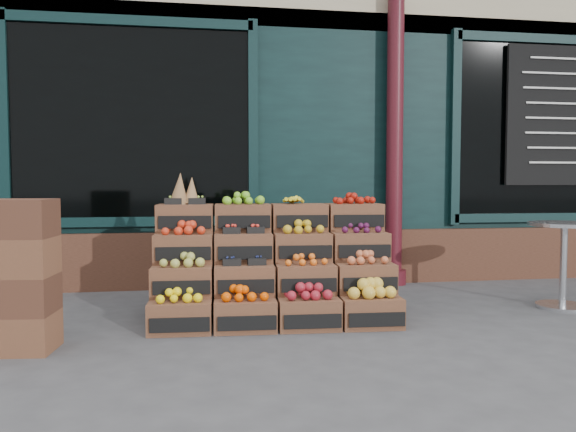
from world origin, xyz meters
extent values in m
plane|color=#424245|center=(0.00, 0.00, 0.00)|extent=(60.00, 60.00, 0.00)
cube|color=black|center=(0.00, 5.20, 2.40)|extent=(12.00, 6.00, 4.80)
cube|color=black|center=(0.00, 2.25, 1.50)|extent=(12.00, 0.12, 3.00)
cube|color=#4B2B1E|center=(0.00, 2.18, 0.30)|extent=(12.00, 0.18, 0.60)
cube|color=black|center=(-1.60, 2.18, 1.75)|extent=(2.40, 0.06, 2.00)
cube|color=black|center=(3.20, 2.18, 1.75)|extent=(2.40, 0.06, 2.00)
cylinder|color=#451018|center=(1.20, 2.05, 1.60)|extent=(0.18, 0.18, 3.20)
cube|color=black|center=(3.20, 2.10, 1.90)|extent=(1.30, 0.04, 1.60)
cube|color=brown|center=(-1.07, 0.38, 0.12)|extent=(0.49, 0.35, 0.24)
cube|color=black|center=(-1.08, 0.21, 0.09)|extent=(0.43, 0.04, 0.11)
cube|color=yellow|center=(-1.07, 0.38, 0.27)|extent=(0.39, 0.27, 0.08)
cube|color=brown|center=(-0.59, 0.36, 0.12)|extent=(0.49, 0.35, 0.24)
cube|color=black|center=(-0.59, 0.18, 0.09)|extent=(0.43, 0.04, 0.11)
cube|color=#E74900|center=(-0.59, 0.36, 0.28)|extent=(0.39, 0.27, 0.08)
cube|color=brown|center=(-0.10, 0.33, 0.12)|extent=(0.49, 0.35, 0.24)
cube|color=black|center=(-0.11, 0.16, 0.09)|extent=(0.43, 0.04, 0.11)
cube|color=maroon|center=(-0.10, 0.33, 0.28)|extent=(0.39, 0.27, 0.09)
cube|color=brown|center=(0.39, 0.31, 0.12)|extent=(0.49, 0.35, 0.24)
cube|color=black|center=(0.38, 0.13, 0.09)|extent=(0.43, 0.04, 0.11)
cube|color=gold|center=(0.39, 0.31, 0.29)|extent=(0.39, 0.27, 0.11)
cube|color=brown|center=(-1.06, 0.58, 0.35)|extent=(0.49, 0.35, 0.24)
cube|color=black|center=(-1.07, 0.41, 0.33)|extent=(0.43, 0.04, 0.11)
cube|color=#A1A344|center=(-1.06, 0.58, 0.51)|extent=(0.39, 0.27, 0.08)
cube|color=brown|center=(-0.58, 0.56, 0.35)|extent=(0.49, 0.35, 0.24)
cube|color=black|center=(-0.58, 0.38, 0.33)|extent=(0.43, 0.04, 0.11)
cube|color=#19214C|center=(-0.58, 0.56, 0.48)|extent=(0.39, 0.27, 0.03)
cube|color=brown|center=(-0.09, 0.53, 0.35)|extent=(0.49, 0.35, 0.24)
cube|color=black|center=(-0.10, 0.36, 0.33)|extent=(0.43, 0.04, 0.11)
cube|color=orange|center=(-0.09, 0.53, 0.50)|extent=(0.39, 0.27, 0.06)
cube|color=brown|center=(0.40, 0.51, 0.35)|extent=(0.49, 0.35, 0.24)
cube|color=black|center=(0.39, 0.33, 0.33)|extent=(0.43, 0.04, 0.11)
cube|color=#C15F37|center=(0.40, 0.51, 0.51)|extent=(0.39, 0.27, 0.08)
cube|color=brown|center=(-1.05, 0.78, 0.59)|extent=(0.49, 0.35, 0.24)
cube|color=black|center=(-1.06, 0.61, 0.56)|extent=(0.43, 0.04, 0.11)
cube|color=red|center=(-1.05, 0.78, 0.75)|extent=(0.39, 0.27, 0.08)
cube|color=brown|center=(-0.57, 0.75, 0.59)|extent=(0.49, 0.35, 0.24)
cube|color=black|center=(-0.57, 0.58, 0.56)|extent=(0.43, 0.04, 0.11)
cube|color=red|center=(-0.57, 0.75, 0.72)|extent=(0.39, 0.27, 0.03)
cube|color=brown|center=(-0.08, 0.73, 0.59)|extent=(0.49, 0.35, 0.24)
cube|color=black|center=(-0.09, 0.56, 0.56)|extent=(0.43, 0.04, 0.11)
cube|color=#B6901B|center=(-0.08, 0.73, 0.75)|extent=(0.39, 0.27, 0.08)
cube|color=brown|center=(0.41, 0.71, 0.59)|extent=(0.49, 0.35, 0.24)
cube|color=black|center=(0.40, 0.53, 0.56)|extent=(0.43, 0.04, 0.11)
cube|color=#461135|center=(0.41, 0.71, 0.74)|extent=(0.39, 0.27, 0.06)
cube|color=brown|center=(-1.04, 0.98, 0.82)|extent=(0.49, 0.35, 0.24)
cube|color=black|center=(-1.05, 0.80, 0.80)|extent=(0.43, 0.04, 0.11)
cube|color=#8DB43F|center=(-1.04, 0.98, 0.96)|extent=(0.39, 0.27, 0.03)
cube|color=brown|center=(-0.56, 0.95, 0.82)|extent=(0.49, 0.35, 0.24)
cube|color=black|center=(-0.56, 0.78, 0.80)|extent=(0.43, 0.04, 0.11)
cube|color=#6DB725|center=(-0.56, 0.95, 0.98)|extent=(0.39, 0.27, 0.08)
cube|color=brown|center=(-0.07, 0.93, 0.82)|extent=(0.49, 0.35, 0.24)
cube|color=black|center=(-0.08, 0.76, 0.80)|extent=(0.43, 0.04, 0.11)
cube|color=yellow|center=(-0.07, 0.93, 0.98)|extent=(0.39, 0.27, 0.07)
cube|color=brown|center=(0.42, 0.90, 0.82)|extent=(0.49, 0.35, 0.24)
cube|color=black|center=(0.41, 0.73, 0.80)|extent=(0.43, 0.04, 0.11)
cube|color=#9A150A|center=(0.42, 0.90, 0.98)|extent=(0.39, 0.27, 0.07)
cube|color=#4B2B1E|center=(-0.33, 0.54, 0.12)|extent=(1.95, 0.42, 0.24)
cube|color=#4B2B1E|center=(-0.32, 0.74, 0.24)|extent=(1.95, 0.42, 0.47)
cube|color=#4B2B1E|center=(-0.31, 0.94, 0.35)|extent=(1.95, 0.42, 0.71)
cone|color=olive|center=(-1.09, 0.98, 1.08)|extent=(0.16, 0.16, 0.27)
cone|color=olive|center=(-0.99, 1.01, 1.06)|extent=(0.14, 0.14, 0.24)
cube|color=brown|center=(-2.15, 0.05, 0.13)|extent=(0.54, 0.40, 0.25)
cube|color=#4B2B1E|center=(-2.15, 0.05, 0.38)|extent=(0.54, 0.40, 0.25)
cube|color=brown|center=(-2.15, 0.05, 0.64)|extent=(0.54, 0.40, 0.25)
cube|color=#4B2B1E|center=(-2.15, 0.05, 0.89)|extent=(0.54, 0.40, 0.25)
cylinder|color=#ADAFB4|center=(2.29, 0.66, 0.02)|extent=(0.45, 0.45, 0.03)
cylinder|color=#ADAFB4|center=(2.29, 0.66, 0.38)|extent=(0.06, 0.06, 0.74)
cylinder|color=#ADAFB4|center=(2.29, 0.66, 0.76)|extent=(0.61, 0.61, 0.03)
imported|color=#1E6B26|center=(-1.29, 3.00, 1.04)|extent=(0.79, 0.55, 2.07)
camera|label=1|loc=(-0.93, -3.88, 1.12)|focal=35.00mm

